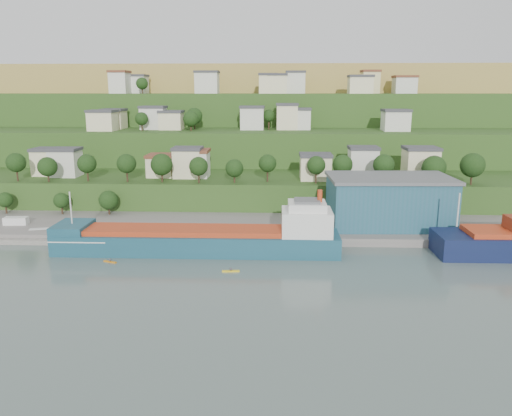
# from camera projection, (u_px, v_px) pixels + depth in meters

# --- Properties ---
(ground) EXTENTS (500.00, 500.00, 0.00)m
(ground) POSITION_uv_depth(u_px,v_px,m) (213.00, 267.00, 104.67)
(ground) COLOR #4D5E58
(ground) RESTS_ON ground
(quay) EXTENTS (220.00, 26.00, 4.00)m
(quay) POSITION_uv_depth(u_px,v_px,m) (302.00, 231.00, 131.07)
(quay) COLOR slate
(quay) RESTS_ON ground
(pebble_beach) EXTENTS (40.00, 18.00, 2.40)m
(pebble_beach) POSITION_uv_depth(u_px,v_px,m) (12.00, 234.00, 128.39)
(pebble_beach) COLOR slate
(pebble_beach) RESTS_ON ground
(hillside) EXTENTS (360.00, 210.75, 96.00)m
(hillside) POSITION_uv_depth(u_px,v_px,m) (253.00, 159.00, 268.74)
(hillside) COLOR #284719
(hillside) RESTS_ON ground
(cargo_ship_near) EXTENTS (64.62, 10.47, 16.61)m
(cargo_ship_near) POSITION_uv_depth(u_px,v_px,m) (206.00, 241.00, 113.62)
(cargo_ship_near) COLOR #154152
(cargo_ship_near) RESTS_ON ground
(warehouse) EXTENTS (31.72, 20.19, 12.80)m
(warehouse) POSITION_uv_depth(u_px,v_px,m) (389.00, 201.00, 128.51)
(warehouse) COLOR #215464
(warehouse) RESTS_ON quay
(caravan) EXTENTS (6.10, 2.91, 2.77)m
(caravan) POSITION_uv_depth(u_px,v_px,m) (16.00, 222.00, 130.05)
(caravan) COLOR silver
(caravan) RESTS_ON pebble_beach
(dinghy) EXTENTS (4.77, 2.83, 0.90)m
(dinghy) POSITION_uv_depth(u_px,v_px,m) (39.00, 230.00, 125.97)
(dinghy) COLOR silver
(dinghy) RESTS_ON pebble_beach
(kayak_orange) EXTENTS (3.17, 1.73, 0.80)m
(kayak_orange) POSITION_uv_depth(u_px,v_px,m) (110.00, 261.00, 107.39)
(kayak_orange) COLOR orange
(kayak_orange) RESTS_ON ground
(kayak_yellow) EXTENTS (3.63, 0.96, 0.90)m
(kayak_yellow) POSITION_uv_depth(u_px,v_px,m) (231.00, 271.00, 101.72)
(kayak_yellow) COLOR yellow
(kayak_yellow) RESTS_ON ground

